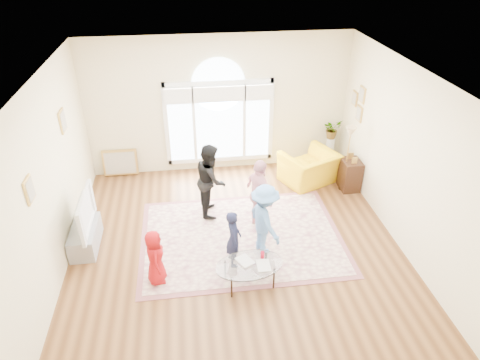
{
  "coord_description": "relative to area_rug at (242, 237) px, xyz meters",
  "views": [
    {
      "loc": [
        -0.78,
        -6.24,
        5.13
      ],
      "look_at": [
        0.12,
        0.3,
        1.2
      ],
      "focal_mm": 32.0,
      "sensor_mm": 36.0,
      "label": 1
    }
  ],
  "objects": [
    {
      "name": "ground",
      "position": [
        -0.13,
        -0.17,
        -0.01
      ],
      "size": [
        6.0,
        6.0,
        0.0
      ],
      "primitive_type": "plane",
      "color": "#523017",
      "rests_on": "ground"
    },
    {
      "name": "room_shell",
      "position": [
        -0.12,
        2.67,
        1.56
      ],
      "size": [
        6.0,
        6.0,
        6.0
      ],
      "color": "beige",
      "rests_on": "ground"
    },
    {
      "name": "area_rug",
      "position": [
        0.0,
        0.0,
        0.0
      ],
      "size": [
        3.6,
        2.6,
        0.02
      ],
      "primitive_type": "cube",
      "color": "beige",
      "rests_on": "ground"
    },
    {
      "name": "rug_border",
      "position": [
        -0.0,
        0.0,
        -0.0
      ],
      "size": [
        3.8,
        2.8,
        0.01
      ],
      "primitive_type": "cube",
      "color": "#8E5055",
      "rests_on": "ground"
    },
    {
      "name": "tv_console",
      "position": [
        -2.88,
        0.13,
        0.2
      ],
      "size": [
        0.45,
        1.0,
        0.42
      ],
      "primitive_type": "cube",
      "color": "gray",
      "rests_on": "ground"
    },
    {
      "name": "television",
      "position": [
        -2.87,
        0.13,
        0.75
      ],
      "size": [
        0.18,
        1.18,
        0.68
      ],
      "color": "black",
      "rests_on": "tv_console"
    },
    {
      "name": "coffee_table",
      "position": [
        -0.05,
        -1.24,
        0.39
      ],
      "size": [
        1.21,
        0.87,
        0.54
      ],
      "rotation": [
        0.0,
        0.0,
        0.14
      ],
      "color": "silver",
      "rests_on": "ground"
    },
    {
      "name": "armchair",
      "position": [
        1.81,
        1.84,
        0.36
      ],
      "size": [
        1.45,
        1.38,
        0.74
      ],
      "primitive_type": "imported",
      "rotation": [
        0.0,
        0.0,
        3.56
      ],
      "color": "yellow",
      "rests_on": "ground"
    },
    {
      "name": "side_cabinet",
      "position": [
        2.65,
        1.44,
        0.34
      ],
      "size": [
        0.4,
        0.5,
        0.7
      ],
      "primitive_type": "cube",
      "color": "black",
      "rests_on": "ground"
    },
    {
      "name": "floor_lamp",
      "position": [
        2.52,
        1.44,
        1.27
      ],
      "size": [
        0.3,
        0.3,
        1.51
      ],
      "color": "black",
      "rests_on": "ground"
    },
    {
      "name": "plant_pedestal",
      "position": [
        2.57,
        2.65,
        0.34
      ],
      "size": [
        0.2,
        0.2,
        0.7
      ],
      "primitive_type": "cylinder",
      "color": "white",
      "rests_on": "ground"
    },
    {
      "name": "potted_plant",
      "position": [
        2.57,
        2.65,
        0.92
      ],
      "size": [
        0.53,
        0.5,
        0.47
      ],
      "primitive_type": "imported",
      "rotation": [
        0.0,
        0.0,
        0.38
      ],
      "color": "#33722D",
      "rests_on": "plant_pedestal"
    },
    {
      "name": "leaning_picture",
      "position": [
        -2.5,
        2.73,
        -0.01
      ],
      "size": [
        0.8,
        0.14,
        0.62
      ],
      "primitive_type": "cube",
      "rotation": [
        -0.14,
        0.0,
        0.0
      ],
      "color": "tan",
      "rests_on": "ground"
    },
    {
      "name": "child_red",
      "position": [
        -1.55,
        -0.96,
        0.51
      ],
      "size": [
        0.35,
        0.5,
        0.99
      ],
      "primitive_type": "imported",
      "rotation": [
        0.0,
        0.0,
        1.64
      ],
      "color": "#A50E13",
      "rests_on": "area_rug"
    },
    {
      "name": "child_navy",
      "position": [
        -0.24,
        -0.72,
        0.55
      ],
      "size": [
        0.28,
        0.41,
        1.08
      ],
      "primitive_type": "imported",
      "rotation": [
        0.0,
        0.0,
        1.51
      ],
      "color": "#181C39",
      "rests_on": "area_rug"
    },
    {
      "name": "child_black",
      "position": [
        -0.49,
        0.93,
        0.77
      ],
      "size": [
        0.63,
        0.78,
        1.52
      ],
      "primitive_type": "imported",
      "rotation": [
        0.0,
        0.0,
        1.5
      ],
      "color": "black",
      "rests_on": "area_rug"
    },
    {
      "name": "child_pink",
      "position": [
        0.38,
        0.3,
        0.74
      ],
      "size": [
        0.63,
        0.92,
        1.45
      ],
      "primitive_type": "imported",
      "rotation": [
        0.0,
        0.0,
        1.93
      ],
      "color": "#EDA2B1",
      "rests_on": "area_rug"
    },
    {
      "name": "child_blue",
      "position": [
        0.35,
        -0.44,
        0.69
      ],
      "size": [
        0.76,
        0.99,
        1.36
      ],
      "primitive_type": "imported",
      "rotation": [
        0.0,
        0.0,
        1.9
      ],
      "color": "#578ACF",
      "rests_on": "area_rug"
    }
  ]
}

